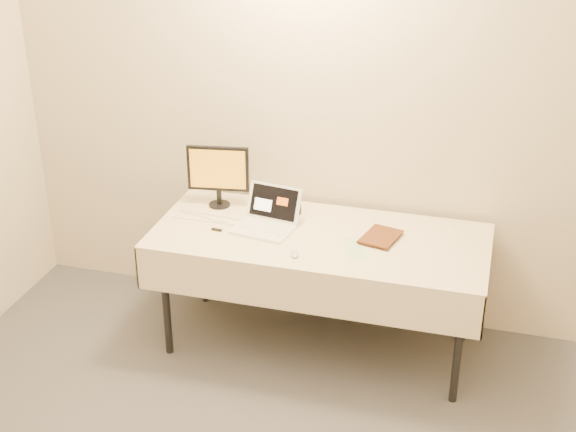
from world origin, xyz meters
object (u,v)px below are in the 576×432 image
(table, at_px, (319,245))
(monitor, at_px, (218,171))
(book, at_px, (366,216))
(laptop, at_px, (268,218))

(table, xyz_separation_m, monitor, (-0.67, 0.22, 0.28))
(book, bearing_deg, laptop, -161.85)
(table, bearing_deg, monitor, 162.08)
(laptop, bearing_deg, monitor, 160.57)
(monitor, distance_m, book, 0.93)
(laptop, bearing_deg, table, 4.21)
(laptop, distance_m, book, 0.56)
(monitor, bearing_deg, book, -18.05)
(book, bearing_deg, monitor, -175.48)
(monitor, bearing_deg, laptop, -36.84)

